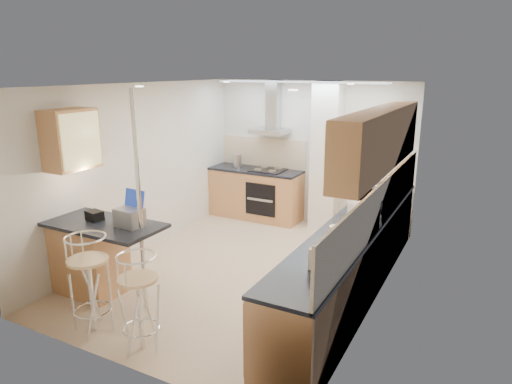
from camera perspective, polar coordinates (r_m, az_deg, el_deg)
The scene contains 16 objects.
ground at distance 6.43m, azimuth -1.27°, elevation -9.60°, with size 4.80×4.80×0.00m, color tan.
room_shell at distance 6.14m, azimuth 3.01°, elevation 4.33°, with size 3.64×4.84×2.51m.
right_counter at distance 5.73m, azimuth 12.08°, elevation -8.14°, with size 0.63×4.40×0.92m.
back_counter at distance 8.44m, azimuth -0.02°, elevation -0.15°, with size 1.70×0.63×0.92m.
peninsula at distance 5.83m, azimuth -18.28°, elevation -8.02°, with size 1.47×0.72×0.94m.
microwave at distance 5.63m, azimuth 13.45°, elevation -1.89°, with size 0.59×0.40×0.33m, color white.
laptop at distance 5.43m, azimuth -15.53°, elevation -3.08°, with size 0.31×0.23×0.21m, color gray.
bag at distance 5.80m, azimuth -19.54°, elevation -2.77°, with size 0.20×0.15×0.11m, color black.
bar_stool_near at distance 5.12m, azimuth -20.03°, elevation -10.76°, with size 0.44×0.44×1.08m, color tan, non-canonical shape.
bar_stool_end at distance 4.69m, azimuth -14.35°, elevation -13.24°, with size 0.41×0.41×1.01m, color tan, non-canonical shape.
jar_a at distance 6.58m, azimuth 15.19°, elevation -0.12°, with size 0.12×0.12×0.20m, color silver.
jar_b at distance 6.40m, azimuth 14.52°, elevation -0.79°, with size 0.11×0.11×0.13m, color silver.
jar_c at distance 4.79m, azimuth 9.91°, elevation -5.46°, with size 0.14×0.14×0.21m, color #ACA38A.
jar_d at distance 4.38m, azimuth 9.23°, elevation -8.02°, with size 0.10×0.10×0.13m, color white.
bread_bin at distance 4.32m, azimuth 9.41°, elevation -7.85°, with size 0.30×0.38×0.20m, color silver.
kettle at distance 8.51m, azimuth -2.36°, elevation 3.96°, with size 0.16×0.16×0.24m, color #B1B3B6.
Camera 1 is at (2.84, -5.10, 2.70)m, focal length 32.00 mm.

